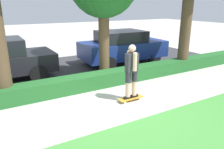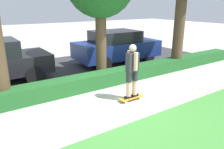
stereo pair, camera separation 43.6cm
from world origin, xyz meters
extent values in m
plane|color=#BCB7AD|center=(0.00, 0.00, 0.00)|extent=(60.00, 60.00, 0.00)
cube|color=#38383A|center=(0.00, 4.20, 0.00)|extent=(15.68, 5.00, 0.01)
cube|color=#236028|center=(0.00, 1.60, 0.25)|extent=(15.68, 0.60, 0.50)
cube|color=gold|center=(0.56, 0.05, 0.08)|extent=(0.79, 0.24, 0.02)
cylinder|color=silver|center=(0.83, -0.04, 0.04)|extent=(0.07, 0.04, 0.07)
cylinder|color=silver|center=(0.83, 0.14, 0.04)|extent=(0.07, 0.04, 0.07)
cylinder|color=silver|center=(0.29, -0.04, 0.04)|extent=(0.07, 0.04, 0.07)
cylinder|color=silver|center=(0.29, 0.14, 0.04)|extent=(0.07, 0.04, 0.07)
cube|color=black|center=(0.44, 0.05, 0.13)|extent=(0.26, 0.09, 0.07)
cylinder|color=beige|center=(0.44, 0.05, 0.54)|extent=(0.15, 0.15, 0.74)
cylinder|color=#2D2D33|center=(0.44, 0.05, 0.76)|extent=(0.17, 0.17, 0.30)
cube|color=black|center=(0.67, 0.05, 0.13)|extent=(0.26, 0.09, 0.07)
cylinder|color=beige|center=(0.67, 0.05, 0.54)|extent=(0.15, 0.15, 0.74)
cylinder|color=#2D2D33|center=(0.67, 0.05, 0.76)|extent=(0.17, 0.17, 0.30)
cube|color=#333338|center=(0.56, 0.05, 1.18)|extent=(0.36, 0.19, 0.55)
cylinder|color=beige|center=(0.56, -0.10, 1.24)|extent=(0.12, 0.12, 0.52)
cylinder|color=beige|center=(0.56, 0.20, 1.24)|extent=(0.12, 0.12, 0.52)
sphere|color=beige|center=(0.56, 0.05, 1.59)|extent=(0.21, 0.21, 0.21)
cylinder|color=brown|center=(0.74, 2.08, 1.42)|extent=(0.38, 0.38, 2.84)
cylinder|color=brown|center=(4.34, 1.61, 1.76)|extent=(0.45, 0.45, 3.53)
cylinder|color=black|center=(-1.46, 3.14, 0.33)|extent=(0.65, 0.22, 0.65)
cylinder|color=black|center=(-1.46, 4.84, 0.33)|extent=(0.65, 0.22, 0.65)
cube|color=navy|center=(2.75, 3.96, 0.70)|extent=(4.14, 2.08, 0.75)
cube|color=black|center=(2.63, 3.96, 1.33)|extent=(2.18, 1.77, 0.51)
cylinder|color=black|center=(4.02, 3.07, 0.32)|extent=(0.64, 0.23, 0.64)
cylinder|color=black|center=(4.02, 4.84, 0.32)|extent=(0.64, 0.23, 0.64)
cylinder|color=black|center=(1.49, 3.07, 0.32)|extent=(0.64, 0.23, 0.64)
cylinder|color=black|center=(1.49, 4.84, 0.32)|extent=(0.64, 0.23, 0.64)
camera|label=1|loc=(-2.92, -4.89, 2.75)|focal=35.00mm
camera|label=2|loc=(-3.29, -4.66, 2.75)|focal=35.00mm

